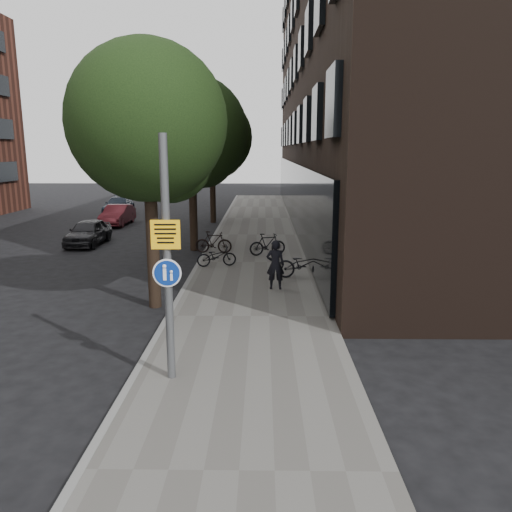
{
  "coord_description": "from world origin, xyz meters",
  "views": [
    {
      "loc": [
        0.58,
        -9.56,
        4.54
      ],
      "look_at": [
        0.41,
        2.34,
        2.0
      ],
      "focal_mm": 35.0,
      "sensor_mm": 36.0,
      "label": 1
    }
  ],
  "objects_px": {
    "parked_car_near": "(88,232)",
    "parked_bike_facade_near": "(303,264)",
    "pedestrian": "(275,265)",
    "signpost": "(167,260)"
  },
  "relations": [
    {
      "from": "pedestrian",
      "to": "parked_car_near",
      "type": "relative_size",
      "value": 0.44
    },
    {
      "from": "pedestrian",
      "to": "signpost",
      "type": "bearing_deg",
      "value": 72.38
    },
    {
      "from": "signpost",
      "to": "parked_bike_facade_near",
      "type": "xyz_separation_m",
      "value": [
        3.23,
        7.89,
        -1.89
      ]
    },
    {
      "from": "pedestrian",
      "to": "parked_bike_facade_near",
      "type": "height_order",
      "value": "pedestrian"
    },
    {
      "from": "parked_bike_facade_near",
      "to": "parked_car_near",
      "type": "xyz_separation_m",
      "value": [
        -9.93,
        6.77,
        0.0
      ]
    },
    {
      "from": "signpost",
      "to": "pedestrian",
      "type": "distance_m",
      "value": 7.0
    },
    {
      "from": "parked_bike_facade_near",
      "to": "parked_car_near",
      "type": "relative_size",
      "value": 0.52
    },
    {
      "from": "signpost",
      "to": "parked_bike_facade_near",
      "type": "bearing_deg",
      "value": 65.99
    },
    {
      "from": "signpost",
      "to": "parked_bike_facade_near",
      "type": "relative_size",
      "value": 2.5
    },
    {
      "from": "parked_car_near",
      "to": "parked_bike_facade_near",
      "type": "bearing_deg",
      "value": -33.44
    }
  ]
}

